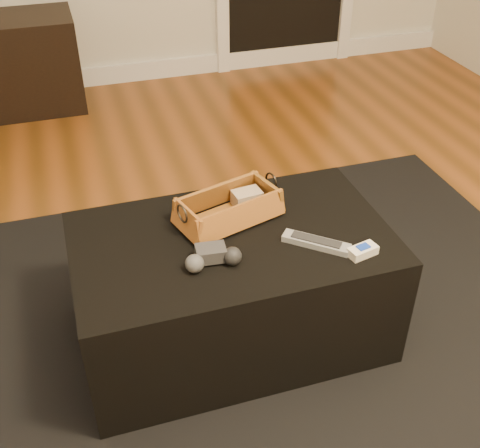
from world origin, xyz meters
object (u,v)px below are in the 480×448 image
object	(u,v)px
tv_remote	(226,218)
game_controller	(213,257)
ottoman	(232,288)
cream_gadget	(363,251)
silver_remote	(316,242)
wicker_basket	(229,209)

from	to	relation	value
tv_remote	game_controller	bearing A→B (deg)	-140.16
ottoman	cream_gadget	world-z (taller)	cream_gadget
game_controller	cream_gadget	distance (m)	0.45
cream_gadget	silver_remote	bearing A→B (deg)	143.37
tv_remote	cream_gadget	xyz separation A→B (m)	(0.34, -0.28, -0.01)
game_controller	tv_remote	bearing A→B (deg)	62.56
cream_gadget	wicker_basket	bearing A→B (deg)	137.92
tv_remote	game_controller	xyz separation A→B (m)	(-0.10, -0.19, 0.01)
silver_remote	game_controller	bearing A→B (deg)	178.96
tv_remote	wicker_basket	bearing A→B (deg)	30.87
ottoman	silver_remote	size ratio (longest dim) A/B	5.25
wicker_basket	cream_gadget	xyz separation A→B (m)	(0.33, -0.30, -0.03)
ottoman	game_controller	world-z (taller)	game_controller
tv_remote	wicker_basket	world-z (taller)	wicker_basket
wicker_basket	silver_remote	distance (m)	0.30
tv_remote	silver_remote	distance (m)	0.30
wicker_basket	silver_remote	xyz separation A→B (m)	(0.22, -0.21, -0.03)
wicker_basket	ottoman	bearing A→B (deg)	-100.73
tv_remote	cream_gadget	bearing A→B (deg)	-62.05
game_controller	cream_gadget	size ratio (longest dim) A/B	1.75
tv_remote	cream_gadget	size ratio (longest dim) A/B	1.84
wicker_basket	cream_gadget	distance (m)	0.45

